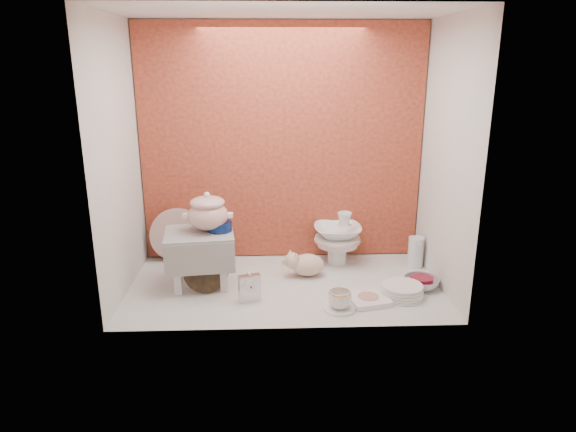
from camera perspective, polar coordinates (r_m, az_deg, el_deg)
The scene contains 17 objects.
ground at distance 3.06m, azimuth -0.36°, elevation -7.66°, with size 1.80×1.80×0.00m, color silver.
niche_shell at distance 2.98m, azimuth -0.51°, elevation 10.34°, with size 1.86×1.03×1.53m.
step_stool at distance 3.04m, azimuth -9.63°, elevation -4.68°, with size 0.39×0.33×0.33m, color silver, non-canonical shape.
soup_tureen at distance 2.97m, azimuth -8.84°, elevation 0.50°, with size 0.27×0.27×0.23m, color white, non-canonical shape.
cobalt_bowl at distance 2.99m, azimuth -7.55°, elevation -1.13°, with size 0.14×0.14×0.05m, color #0B1D54.
floral_platter at distance 3.45m, azimuth -12.16°, elevation -1.99°, with size 0.35×0.05×0.35m, color silver, non-canonical shape.
blue_white_vase at distance 3.35m, azimuth -8.36°, elevation -3.07°, with size 0.26×0.26×0.27m, color white.
lacquer_tray at distance 2.97m, azimuth -9.05°, elevation -5.99°, with size 0.26×0.09×0.25m, color black, non-canonical shape.
mantel_clock at distance 2.84m, azimuth -4.27°, elevation -7.75°, with size 0.12×0.04×0.17m, color silver.
plush_pig at distance 3.16m, azimuth 2.19°, elevation -5.36°, with size 0.25×0.17×0.15m, color beige.
teacup_saucer at distance 2.79m, azimuth 5.69°, elevation -10.12°, with size 0.17×0.17×0.01m, color white.
gold_rim_teacup at distance 2.77m, azimuth 5.72°, elevation -9.12°, with size 0.12×0.12×0.10m, color white.
lattice_dish at distance 2.90m, azimuth 8.81°, elevation -9.02°, with size 0.21×0.21×0.03m, color white.
dinner_plate_stack at distance 2.97m, azimuth 12.48°, elevation -8.05°, with size 0.24×0.24×0.07m, color white.
crystal_bowl at distance 3.11m, azimuth 14.49°, elevation -7.15°, with size 0.20×0.20×0.06m, color silver.
clear_glass_vase at distance 3.38m, azimuth 13.88°, elevation -3.89°, with size 0.10×0.10×0.19m, color silver.
porcelain_tower at distance 3.33m, azimuth 5.47°, elevation -2.40°, with size 0.30×0.30×0.34m, color white, non-canonical shape.
Camera 1 is at (-0.09, -2.77, 1.28)m, focal length 32.26 mm.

